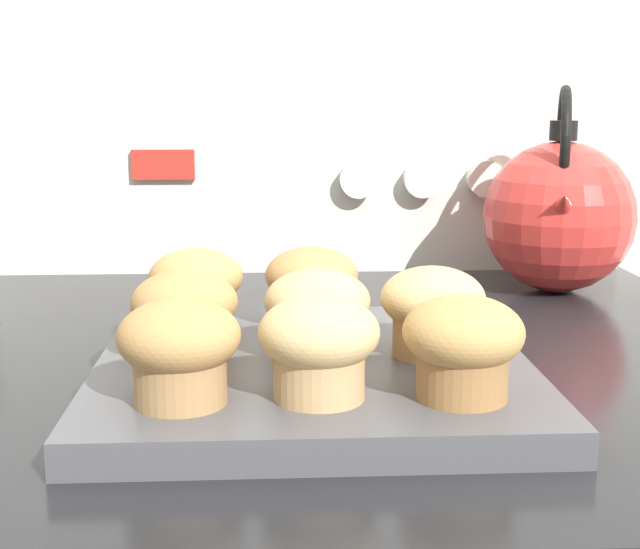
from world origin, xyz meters
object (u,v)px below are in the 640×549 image
at_px(muffin_r1_c1, 317,311).
at_px(muffin_r2_c0, 196,286).
at_px(muffin_r0_c0, 179,348).
at_px(muffin_r0_c2, 463,344).
at_px(muffin_r1_c0, 185,313).
at_px(muffin_r1_c2, 433,308).
at_px(muffin_pan, 313,373).
at_px(tea_kettle, 559,214).
at_px(muffin_r0_c1, 319,344).
at_px(muffin_r2_c1, 312,284).

xyz_separation_m(muffin_r1_c1, muffin_r2_c0, (-0.09, 0.09, 0.00)).
relative_size(muffin_r0_c0, muffin_r0_c2, 1.00).
height_order(muffin_r1_c0, muffin_r1_c2, same).
distance_m(muffin_pan, muffin_r1_c2, 0.09).
bearing_deg(muffin_r0_c2, muffin_r2_c0, 135.05).
bearing_deg(muffin_r2_c0, muffin_r0_c2, -44.95).
bearing_deg(muffin_r1_c2, muffin_r1_c1, -176.78).
relative_size(muffin_pan, tea_kettle, 1.41).
height_order(muffin_pan, muffin_r2_c0, muffin_r2_c0).
bearing_deg(muffin_r0_c2, muffin_r0_c1, 177.12).
distance_m(muffin_r0_c1, muffin_r1_c2, 0.12).
relative_size(muffin_r0_c2, tea_kettle, 0.34).
bearing_deg(muffin_r1_c0, tea_kettle, 40.41).
height_order(muffin_r0_c2, muffin_r1_c0, same).
height_order(muffin_r0_c1, muffin_r0_c2, same).
relative_size(muffin_r1_c2, tea_kettle, 0.34).
height_order(muffin_r2_c0, tea_kettle, tea_kettle).
distance_m(muffin_r0_c0, muffin_r0_c2, 0.17).
height_order(muffin_r0_c2, muffin_r1_c1, same).
xyz_separation_m(muffin_r0_c1, muffin_r1_c1, (0.00, 0.08, 0.00)).
bearing_deg(muffin_r1_c0, muffin_r2_c0, 89.49).
distance_m(muffin_pan, muffin_r1_c1, 0.04).
bearing_deg(muffin_r0_c0, tea_kettle, 47.93).
height_order(muffin_r1_c1, muffin_r2_c0, same).
xyz_separation_m(muffin_r2_c1, tea_kettle, (0.26, 0.21, 0.03)).
xyz_separation_m(muffin_r1_c1, muffin_r2_c1, (0.00, 0.09, 0.00)).
xyz_separation_m(muffin_r0_c0, muffin_r0_c1, (0.08, 0.00, 0.00)).
xyz_separation_m(muffin_r0_c1, tea_kettle, (0.27, 0.38, 0.03)).
height_order(muffin_r0_c2, muffin_r2_c1, same).
relative_size(muffin_r1_c2, muffin_r2_c0, 1.00).
bearing_deg(muffin_r1_c2, tea_kettle, 58.27).
relative_size(muffin_r0_c0, muffin_r2_c1, 1.00).
distance_m(muffin_pan, muffin_r2_c0, 0.13).
bearing_deg(muffin_r1_c0, muffin_r0_c2, -26.47).
bearing_deg(muffin_r2_c1, muffin_r1_c0, -135.91).
bearing_deg(muffin_r1_c1, muffin_r2_c0, 136.17).
relative_size(muffin_r1_c0, muffin_r2_c0, 1.00).
bearing_deg(muffin_r2_c1, muffin_pan, -92.00).
bearing_deg(tea_kettle, muffin_pan, -131.72).
bearing_deg(muffin_r1_c1, muffin_r1_c2, 3.22).
height_order(muffin_pan, muffin_r0_c0, muffin_r0_c0).
bearing_deg(muffin_r1_c1, muffin_r1_c0, 179.81).
distance_m(muffin_r1_c1, muffin_r2_c0, 0.12).
bearing_deg(muffin_r1_c0, muffin_r1_c1, -0.19).
xyz_separation_m(muffin_pan, muffin_r0_c2, (0.08, -0.09, 0.04)).
distance_m(muffin_r0_c1, muffin_r2_c1, 0.17).
height_order(muffin_r0_c0, muffin_r1_c1, same).
bearing_deg(muffin_r0_c0, muffin_r1_c2, 28.45).
xyz_separation_m(muffin_r1_c0, muffin_r2_c1, (0.09, 0.09, 0.00)).
relative_size(muffin_r0_c2, muffin_r1_c1, 1.00).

